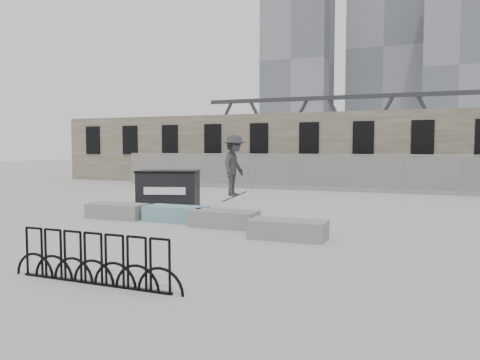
% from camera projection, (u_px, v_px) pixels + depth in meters
% --- Properties ---
extents(ground, '(120.00, 120.00, 0.00)m').
position_uv_depth(ground, '(199.00, 224.00, 14.53)').
color(ground, '#A2A29D').
rests_on(ground, ground).
extents(stone_wall, '(36.00, 2.58, 4.50)m').
position_uv_depth(stone_wall, '(313.00, 149.00, 29.46)').
color(stone_wall, '#655D4B').
rests_on(stone_wall, ground).
extents(chainlink_fence, '(22.06, 0.06, 2.02)m').
position_uv_depth(chainlink_fence, '(299.00, 172.00, 26.07)').
color(chainlink_fence, gray).
rests_on(chainlink_fence, ground).
extents(planter_far_left, '(2.00, 0.90, 0.50)m').
position_uv_depth(planter_far_left, '(117.00, 210.00, 15.74)').
color(planter_far_left, gray).
rests_on(planter_far_left, ground).
extents(planter_center_left, '(2.00, 0.90, 0.50)m').
position_uv_depth(planter_center_left, '(176.00, 213.00, 15.05)').
color(planter_center_left, teal).
rests_on(planter_center_left, ground).
extents(planter_center_right, '(2.00, 0.90, 0.50)m').
position_uv_depth(planter_center_right, '(224.00, 218.00, 13.98)').
color(planter_center_right, gray).
rests_on(planter_center_right, ground).
extents(planter_offset, '(2.00, 0.90, 0.50)m').
position_uv_depth(planter_offset, '(288.00, 229.00, 12.17)').
color(planter_offset, gray).
rests_on(planter_offset, ground).
extents(dumpster, '(2.60, 2.03, 1.50)m').
position_uv_depth(dumpster, '(169.00, 190.00, 17.91)').
color(dumpster, black).
rests_on(dumpster, ground).
extents(bike_rack, '(3.59, 0.12, 0.90)m').
position_uv_depth(bike_rack, '(93.00, 260.00, 8.11)').
color(bike_rack, black).
rests_on(bike_rack, ground).
extents(skyline_towers, '(58.00, 28.00, 48.00)m').
position_uv_depth(skyline_towers, '(388.00, 62.00, 100.59)').
color(skyline_towers, slate).
rests_on(skyline_towers, ground).
extents(truss_bridge, '(70.00, 3.00, 9.80)m').
position_uv_depth(truss_bridge, '(452.00, 134.00, 61.69)').
color(truss_bridge, '#2D3033').
rests_on(truss_bridge, ground).
extents(skateboarder, '(0.76, 1.25, 2.10)m').
position_uv_depth(skateboarder, '(234.00, 165.00, 14.49)').
color(skateboarder, '#2F3032').
rests_on(skateboarder, ground).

